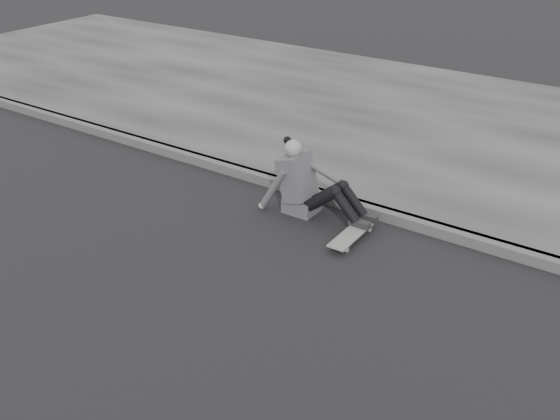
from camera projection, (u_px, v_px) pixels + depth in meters
The scene contains 5 objects.
ground at pixel (286, 357), 5.07m from camera, with size 80.00×80.00×0.00m, color black.
curb at pixel (414, 223), 6.93m from camera, with size 24.00×0.16×0.12m, color #4A4A4A.
sidewalk at pixel (497, 139), 9.14m from camera, with size 24.00×6.00×0.12m, color #3A3A3A.
skateboard at pixel (352, 234), 6.69m from camera, with size 0.20×0.78×0.09m.
seated_woman at pixel (307, 185), 7.10m from camera, with size 1.38×0.46×0.88m.
Camera 1 is at (2.15, -3.27, 3.45)m, focal length 40.00 mm.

